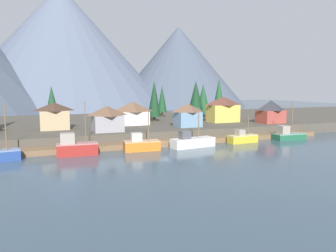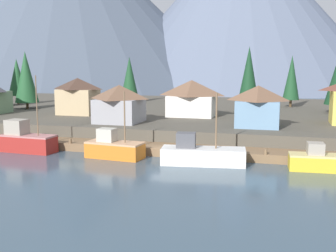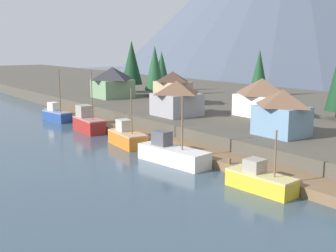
# 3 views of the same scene
# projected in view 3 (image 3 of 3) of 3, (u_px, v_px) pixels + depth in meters

# --- Properties ---
(ground_plane) EXTENTS (400.00, 400.00, 1.00)m
(ground_plane) POSITION_uv_depth(u_px,v_px,m) (265.00, 136.00, 66.47)
(ground_plane) COLOR #384C5B
(dock) EXTENTS (80.00, 4.00, 1.60)m
(dock) POSITION_uv_depth(u_px,v_px,m) (173.00, 145.00, 55.68)
(dock) COLOR brown
(dock) RESTS_ON ground_plane
(shoreline_bank) EXTENTS (400.00, 56.00, 2.50)m
(shoreline_bank) POSITION_uv_depth(u_px,v_px,m) (313.00, 117.00, 73.22)
(shoreline_bank) COLOR #4C473D
(shoreline_bank) RESTS_ON ground_plane
(fishing_boat_blue) EXTENTS (6.55, 3.23, 9.23)m
(fishing_boat_blue) POSITION_uv_depth(u_px,v_px,m) (57.00, 115.00, 76.33)
(fishing_boat_blue) COLOR navy
(fishing_boat_blue) RESTS_ON ground_plane
(fishing_boat_red) EXTENTS (7.08, 2.97, 9.53)m
(fishing_boat_red) POSITION_uv_depth(u_px,v_px,m) (88.00, 122.00, 66.86)
(fishing_boat_red) COLOR maroon
(fishing_boat_red) RESTS_ON ground_plane
(fishing_boat_orange) EXTENTS (6.90, 3.36, 7.83)m
(fishing_boat_orange) POSITION_uv_depth(u_px,v_px,m) (127.00, 137.00, 57.42)
(fishing_boat_orange) COLOR #CC6B1E
(fishing_boat_orange) RESTS_ON ground_plane
(fishing_boat_white) EXTENTS (9.40, 4.04, 7.87)m
(fishing_boat_white) POSITION_uv_depth(u_px,v_px,m) (172.00, 154.00, 48.95)
(fishing_boat_white) COLOR silver
(fishing_boat_white) RESTS_ON ground_plane
(fishing_boat_yellow) EXTENTS (6.85, 2.79, 5.94)m
(fishing_boat_yellow) POSITION_uv_depth(u_px,v_px,m) (260.00, 180.00, 39.57)
(fishing_boat_yellow) COLOR gold
(fishing_boat_yellow) RESTS_ON ground_plane
(house_grey) EXTENTS (6.43, 6.43, 5.42)m
(house_grey) POSITION_uv_depth(u_px,v_px,m) (177.00, 98.00, 66.58)
(house_grey) COLOR gray
(house_grey) RESTS_ON shoreline_bank
(house_green) EXTENTS (7.05, 7.29, 6.37)m
(house_green) POSITION_uv_depth(u_px,v_px,m) (113.00, 82.00, 89.39)
(house_green) COLOR #6B8E66
(house_green) RESTS_ON shoreline_bank
(house_white) EXTENTS (7.75, 5.50, 5.85)m
(house_white) POSITION_uv_depth(u_px,v_px,m) (262.00, 97.00, 65.64)
(house_white) COLOR silver
(house_white) RESTS_ON shoreline_bank
(house_blue) EXTENTS (5.97, 4.95, 5.58)m
(house_blue) POSITION_uv_depth(u_px,v_px,m) (282.00, 112.00, 51.60)
(house_blue) COLOR #6689A8
(house_blue) RESTS_ON shoreline_bank
(house_tan) EXTENTS (6.44, 4.82, 6.09)m
(house_tan) POSITION_uv_depth(u_px,v_px,m) (173.00, 88.00, 78.90)
(house_tan) COLOR tan
(house_tan) RESTS_ON shoreline_bank
(conifer_near_right) EXTENTS (3.44, 3.44, 9.94)m
(conifer_near_right) POSITION_uv_depth(u_px,v_px,m) (259.00, 68.00, 91.45)
(conifer_near_right) COLOR #4C3823
(conifer_near_right) RESTS_ON shoreline_bank
(conifer_back_left) EXTENTS (3.78, 3.78, 9.49)m
(conifer_back_left) POSITION_uv_depth(u_px,v_px,m) (162.00, 67.00, 101.78)
(conifer_back_left) COLOR #4C3823
(conifer_back_left) RESTS_ON shoreline_bank
(conifer_far_left) EXTENTS (4.83, 4.83, 11.86)m
(conifer_far_left) POSITION_uv_depth(u_px,v_px,m) (132.00, 63.00, 98.84)
(conifer_far_left) COLOR #4C3823
(conifer_far_left) RESTS_ON shoreline_bank
(conifer_far_right) EXTENTS (4.38, 4.38, 10.76)m
(conifer_far_right) POSITION_uv_depth(u_px,v_px,m) (155.00, 68.00, 92.42)
(conifer_far_right) COLOR #4C3823
(conifer_far_right) RESTS_ON shoreline_bank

